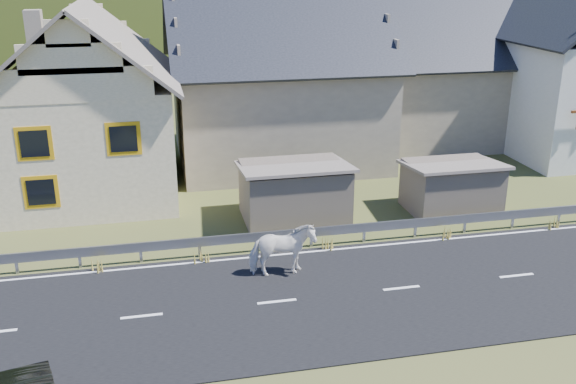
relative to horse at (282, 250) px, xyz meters
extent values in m
plane|color=#313E17|center=(3.48, -1.69, -0.93)|extent=(160.00, 160.00, 0.00)
cube|color=black|center=(3.48, -1.69, -0.91)|extent=(60.00, 7.00, 0.04)
cube|color=silver|center=(3.48, -1.69, -0.88)|extent=(60.00, 6.60, 0.01)
cube|color=#93969B|center=(3.48, 1.99, -0.35)|extent=(28.00, 0.08, 0.34)
cube|color=#93969B|center=(-8.52, 2.01, -0.58)|extent=(0.10, 0.06, 0.70)
cube|color=#93969B|center=(-6.52, 2.01, -0.58)|extent=(0.10, 0.06, 0.70)
cube|color=#93969B|center=(-4.52, 2.01, -0.58)|extent=(0.10, 0.06, 0.70)
cube|color=#93969B|center=(-2.52, 2.01, -0.58)|extent=(0.10, 0.06, 0.70)
cube|color=#93969B|center=(-0.52, 2.01, -0.58)|extent=(0.10, 0.06, 0.70)
cube|color=#93969B|center=(1.48, 2.01, -0.58)|extent=(0.10, 0.06, 0.70)
cube|color=#93969B|center=(3.48, 2.01, -0.58)|extent=(0.10, 0.06, 0.70)
cube|color=#93969B|center=(5.48, 2.01, -0.58)|extent=(0.10, 0.06, 0.70)
cube|color=#93969B|center=(7.48, 2.01, -0.58)|extent=(0.10, 0.06, 0.70)
cube|color=#93969B|center=(9.48, 2.01, -0.58)|extent=(0.10, 0.06, 0.70)
cube|color=#93969B|center=(11.48, 2.01, -0.58)|extent=(0.10, 0.06, 0.70)
cube|color=#6F6051|center=(1.48, 4.81, 0.17)|extent=(4.30, 3.30, 2.40)
cube|color=#6F6051|center=(7.98, 4.31, 0.07)|extent=(3.80, 2.90, 2.20)
cube|color=#FFE8BB|center=(-6.52, 10.31, 1.57)|extent=(7.00, 9.00, 5.00)
cube|color=#D0930E|center=(-8.12, 5.81, 2.47)|extent=(1.30, 0.12, 1.30)
cube|color=#D0930E|center=(-4.92, 5.81, 2.47)|extent=(1.30, 0.12, 1.30)
cube|color=#D0930E|center=(-8.12, 5.81, 0.57)|extent=(1.30, 0.12, 1.30)
cube|color=gray|center=(-8.52, 11.81, 5.63)|extent=(0.70, 0.70, 2.40)
cube|color=gray|center=(2.48, 13.31, 1.57)|extent=(10.00, 9.00, 5.00)
cube|color=gray|center=(12.48, 15.31, 1.37)|extent=(9.00, 8.00, 4.60)
cube|color=silver|center=(18.48, 12.31, 2.07)|extent=(8.00, 10.00, 6.00)
ellipsoid|color=#1E3012|center=(8.48, 178.31, -20.93)|extent=(440.00, 280.00, 260.00)
imported|color=white|center=(0.00, 0.00, 0.00)|extent=(1.02, 2.13, 1.78)
camera|label=1|loc=(-3.81, -18.47, 8.80)|focal=40.00mm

